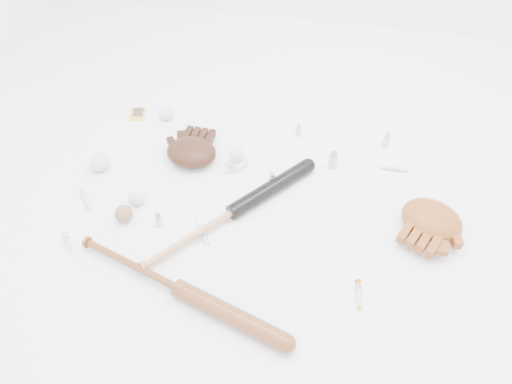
% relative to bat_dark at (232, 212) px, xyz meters
% --- Properties ---
extents(bat_dark, '(0.59, 0.70, 0.06)m').
position_rel_bat_dark_xyz_m(bat_dark, '(0.00, 0.00, 0.00)').
color(bat_dark, black).
rests_on(bat_dark, ground).
extents(bat_wood, '(0.85, 0.33, 0.06)m').
position_rel_bat_dark_xyz_m(bat_wood, '(-0.10, -0.37, 0.00)').
color(bat_wood, brown).
rests_on(bat_wood, ground).
extents(glove_dark, '(0.27, 0.27, 0.09)m').
position_rel_bat_dark_xyz_m(glove_dark, '(-0.24, 0.28, 0.02)').
color(glove_dark, black).
rests_on(glove_dark, ground).
extents(glove_tan, '(0.36, 0.36, 0.10)m').
position_rel_bat_dark_xyz_m(glove_tan, '(0.75, 0.09, 0.02)').
color(glove_tan, brown).
rests_on(glove_tan, ground).
extents(trading_card, '(0.09, 0.11, 0.01)m').
position_rel_bat_dark_xyz_m(trading_card, '(-0.59, 0.53, -0.03)').
color(trading_card, gold).
rests_on(trading_card, ground).
extents(pedestal, '(0.09, 0.09, 0.04)m').
position_rel_bat_dark_xyz_m(pedestal, '(-0.04, 0.28, -0.01)').
color(pedestal, white).
rests_on(pedestal, ground).
extents(baseball_on_pedestal, '(0.06, 0.06, 0.06)m').
position_rel_bat_dark_xyz_m(baseball_on_pedestal, '(-0.04, 0.28, 0.04)').
color(baseball_on_pedestal, silver).
rests_on(baseball_on_pedestal, pedestal).
extents(baseball_left, '(0.08, 0.08, 0.08)m').
position_rel_bat_dark_xyz_m(baseball_left, '(-0.61, 0.15, 0.01)').
color(baseball_left, silver).
rests_on(baseball_left, ground).
extents(baseball_upper, '(0.07, 0.07, 0.07)m').
position_rel_bat_dark_xyz_m(baseball_upper, '(-0.44, 0.53, 0.00)').
color(baseball_upper, silver).
rests_on(baseball_upper, ground).
extents(baseball_mid, '(0.07, 0.07, 0.07)m').
position_rel_bat_dark_xyz_m(baseball_mid, '(-0.39, -0.00, 0.00)').
color(baseball_mid, silver).
rests_on(baseball_mid, ground).
extents(baseball_aged, '(0.07, 0.07, 0.07)m').
position_rel_bat_dark_xyz_m(baseball_aged, '(-0.41, -0.09, 0.00)').
color(baseball_aged, olive).
rests_on(baseball_aged, ground).
extents(syringe_0, '(0.13, 0.14, 0.02)m').
position_rel_bat_dark_xyz_m(syringe_0, '(-0.59, -0.04, -0.02)').
color(syringe_0, '#ADBCC6').
rests_on(syringe_0, ground).
extents(syringe_1, '(0.11, 0.14, 0.02)m').
position_rel_bat_dark_xyz_m(syringe_1, '(-0.10, -0.10, -0.02)').
color(syringe_1, '#ADBCC6').
rests_on(syringe_1, ground).
extents(syringe_2, '(0.13, 0.10, 0.02)m').
position_rel_bat_dark_xyz_m(syringe_2, '(-0.04, 0.26, -0.02)').
color(syringe_2, '#ADBCC6').
rests_on(syringe_2, ground).
extents(syringe_3, '(0.04, 0.16, 0.02)m').
position_rel_bat_dark_xyz_m(syringe_3, '(0.50, -0.27, -0.02)').
color(syringe_3, '#ADBCC6').
rests_on(syringe_3, ground).
extents(syringe_4, '(0.15, 0.03, 0.02)m').
position_rel_bat_dark_xyz_m(syringe_4, '(0.61, 0.38, -0.02)').
color(syringe_4, '#ADBCC6').
rests_on(syringe_4, ground).
extents(syringe_5, '(0.10, 0.12, 0.02)m').
position_rel_bat_dark_xyz_m(syringe_5, '(-0.57, -0.25, -0.02)').
color(syringe_5, '#ADBCC6').
rests_on(syringe_5, ground).
extents(vial_0, '(0.03, 0.03, 0.07)m').
position_rel_bat_dark_xyz_m(vial_0, '(0.58, 0.53, 0.01)').
color(vial_0, '#AEB7BF').
rests_on(vial_0, ground).
extents(vial_1, '(0.02, 0.02, 0.06)m').
position_rel_bat_dark_xyz_m(vial_1, '(0.19, 0.53, -0.00)').
color(vial_1, '#AEB7BF').
rests_on(vial_1, ground).
extents(vial_2, '(0.03, 0.03, 0.07)m').
position_rel_bat_dark_xyz_m(vial_2, '(0.12, 0.20, 0.00)').
color(vial_2, '#AEB7BF').
rests_on(vial_2, ground).
extents(vial_3, '(0.04, 0.04, 0.08)m').
position_rel_bat_dark_xyz_m(vial_3, '(0.36, 0.35, 0.01)').
color(vial_3, '#AEB7BF').
rests_on(vial_3, ground).
extents(vial_4, '(0.02, 0.02, 0.06)m').
position_rel_bat_dark_xyz_m(vial_4, '(-0.27, -0.09, -0.00)').
color(vial_4, '#AEB7BF').
rests_on(vial_4, ground).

